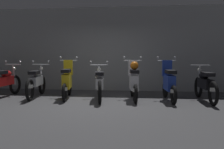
# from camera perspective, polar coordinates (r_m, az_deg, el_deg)

# --- Properties ---
(ground_plane) EXTENTS (80.00, 80.00, 0.00)m
(ground_plane) POSITION_cam_1_polar(r_m,az_deg,el_deg) (6.46, -4.11, -7.14)
(ground_plane) COLOR #424244
(back_wall) EXTENTS (16.17, 0.30, 3.12)m
(back_wall) POSITION_cam_1_polar(r_m,az_deg,el_deg) (9.07, -0.89, 6.11)
(back_wall) COLOR gray
(back_wall) RESTS_ON ground
(motorbike_slot_1) EXTENTS (0.59, 1.95, 1.15)m
(motorbike_slot_1) POSITION_cam_1_polar(r_m,az_deg,el_deg) (8.22, -24.54, -1.57)
(motorbike_slot_1) COLOR black
(motorbike_slot_1) RESTS_ON ground
(motorbike_slot_2) EXTENTS (0.59, 1.94, 1.15)m
(motorbike_slot_2) POSITION_cam_1_polar(r_m,az_deg,el_deg) (7.85, -17.71, -1.64)
(motorbike_slot_2) COLOR black
(motorbike_slot_2) RESTS_ON ground
(motorbike_slot_3) EXTENTS (0.58, 1.67, 1.29)m
(motorbike_slot_3) POSITION_cam_1_polar(r_m,az_deg,el_deg) (7.42, -10.75, -1.57)
(motorbike_slot_3) COLOR black
(motorbike_slot_3) RESTS_ON ground
(motorbike_slot_4) EXTENTS (0.61, 1.93, 1.15)m
(motorbike_slot_4) POSITION_cam_1_polar(r_m,az_deg,el_deg) (7.08, -3.09, -2.08)
(motorbike_slot_4) COLOR black
(motorbike_slot_4) RESTS_ON ground
(motorbike_slot_5) EXTENTS (0.59, 1.68, 1.29)m
(motorbike_slot_5) POSITION_cam_1_polar(r_m,az_deg,el_deg) (7.06, 5.25, -1.49)
(motorbike_slot_5) COLOR black
(motorbike_slot_5) RESTS_ON ground
(motorbike_slot_6) EXTENTS (0.59, 1.68, 1.29)m
(motorbike_slot_6) POSITION_cam_1_polar(r_m,az_deg,el_deg) (7.07, 13.54, -1.92)
(motorbike_slot_6) COLOR black
(motorbike_slot_6) RESTS_ON ground
(motorbike_slot_7) EXTENTS (0.56, 1.95, 1.03)m
(motorbike_slot_7) POSITION_cam_1_polar(r_m,az_deg,el_deg) (7.31, 21.49, -2.19)
(motorbike_slot_7) COLOR black
(motorbike_slot_7) RESTS_ON ground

